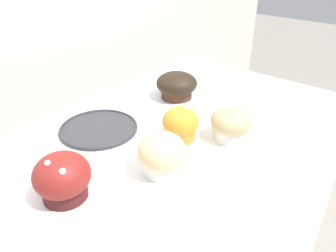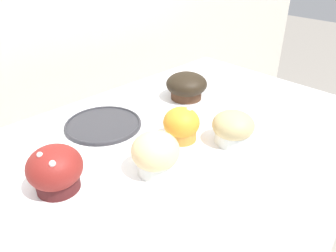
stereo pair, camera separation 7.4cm
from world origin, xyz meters
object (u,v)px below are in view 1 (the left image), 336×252
at_px(muffin_front_center, 231,124).
at_px(muffin_front_right, 162,154).
at_px(serving_plate, 99,128).
at_px(muffin_back_right, 63,178).
at_px(muffin_front_left, 177,85).
at_px(muffin_back_left, 180,124).

height_order(muffin_front_center, muffin_front_right, muffin_front_right).
xyz_separation_m(muffin_front_right, serving_plate, (0.03, 0.23, -0.04)).
relative_size(muffin_back_right, muffin_front_left, 0.86).
distance_m(muffin_back_right, serving_plate, 0.24).
height_order(muffin_back_right, muffin_front_right, muffin_back_right).
distance_m(muffin_back_left, muffin_back_right, 0.30).
xyz_separation_m(muffin_back_left, muffin_front_left, (0.18, 0.15, 0.00)).
xyz_separation_m(muffin_front_center, muffin_front_left, (0.10, 0.24, 0.00)).
relative_size(muffin_back_right, muffin_front_right, 1.06).
distance_m(muffin_back_right, muffin_front_left, 0.48).
relative_size(muffin_back_right, serving_plate, 0.53).
bearing_deg(serving_plate, muffin_front_left, -7.11).
xyz_separation_m(muffin_back_left, muffin_back_right, (-0.29, 0.04, 0.01)).
bearing_deg(muffin_front_center, muffin_front_right, 168.12).
bearing_deg(muffin_front_center, serving_plate, 122.09).
bearing_deg(muffin_back_right, serving_plate, 35.19).
bearing_deg(muffin_front_right, muffin_front_left, 32.98).
relative_size(muffin_front_center, serving_plate, 0.50).
relative_size(muffin_back_left, muffin_front_right, 0.88).
height_order(muffin_back_right, muffin_front_left, muffin_back_right).
distance_m(muffin_back_left, muffin_front_right, 0.14).
height_order(muffin_front_center, muffin_front_left, same).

